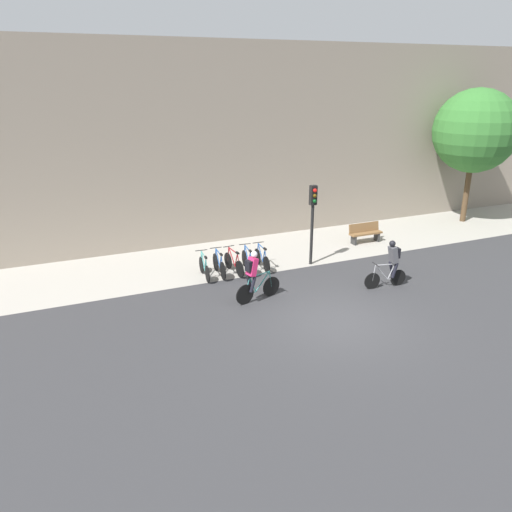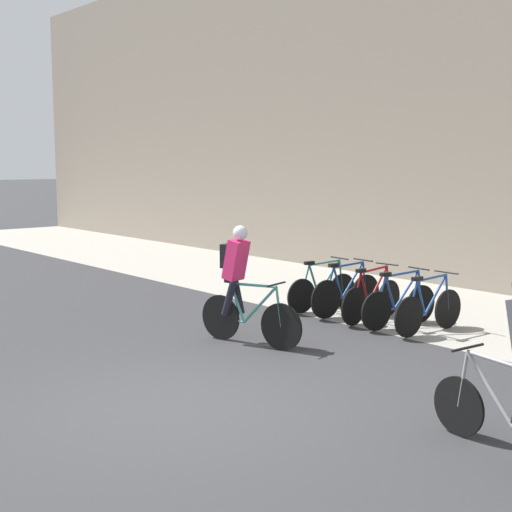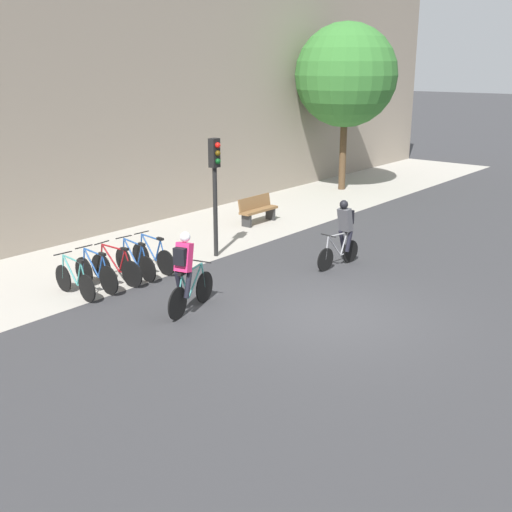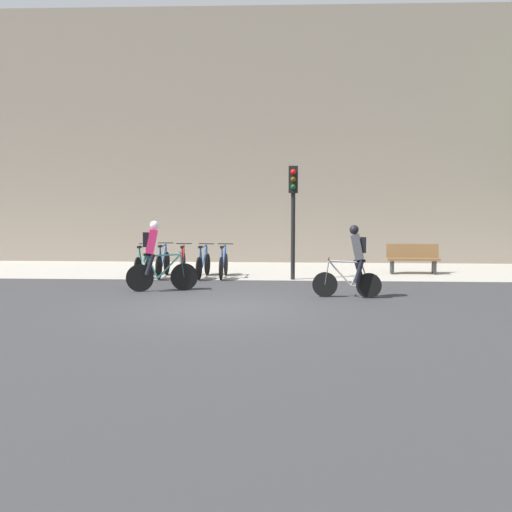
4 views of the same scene
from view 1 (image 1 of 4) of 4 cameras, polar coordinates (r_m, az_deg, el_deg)
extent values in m
plane|color=#333335|center=(15.72, 9.29, -7.40)|extent=(200.00, 200.00, 0.00)
cube|color=#A39E93|center=(21.22, -0.38, 0.23)|extent=(44.00, 4.50, 0.01)
cube|color=gray|center=(22.54, -2.98, 12.61)|extent=(44.00, 0.60, 8.59)
cylinder|color=black|center=(17.11, 1.76, -3.50)|extent=(0.69, 0.20, 0.70)
cylinder|color=black|center=(16.49, -1.27, -4.43)|extent=(0.69, 0.20, 0.70)
cylinder|color=teal|center=(16.78, 0.76, -2.93)|extent=(0.60, 0.19, 0.63)
cylinder|color=teal|center=(16.55, -0.37, -3.31)|extent=(0.28, 0.11, 0.58)
cylinder|color=teal|center=(16.60, 0.43, -2.13)|extent=(0.81, 0.24, 0.07)
cylinder|color=teal|center=(16.61, -0.65, -4.27)|extent=(0.44, 0.14, 0.05)
cylinder|color=teal|center=(16.43, -1.00, -3.47)|extent=(0.23, 0.09, 0.56)
cylinder|color=teal|center=(16.97, 1.65, -2.64)|extent=(0.13, 0.07, 0.59)
cylinder|color=black|center=(16.82, 1.54, -1.63)|extent=(0.14, 0.45, 0.03)
cube|color=black|center=(16.36, -0.72, -2.37)|extent=(0.21, 0.13, 0.06)
cube|color=#E52866|center=(16.30, -0.44, -1.22)|extent=(0.39, 0.39, 0.63)
sphere|color=silver|center=(16.20, -0.22, 0.20)|extent=(0.27, 0.27, 0.22)
cylinder|color=black|center=(16.40, -0.35, -3.24)|extent=(0.29, 0.17, 0.56)
cylinder|color=black|center=(16.56, -0.80, -3.00)|extent=(0.26, 0.16, 0.56)
cube|color=black|center=(16.20, -0.84, -1.16)|extent=(0.20, 0.29, 0.36)
cylinder|color=black|center=(18.14, 13.14, -2.80)|extent=(0.61, 0.10, 0.61)
cylinder|color=black|center=(18.67, 15.92, -2.40)|extent=(0.61, 0.10, 0.61)
cylinder|color=#99999E|center=(18.21, 14.17, -1.84)|extent=(0.57, 0.10, 0.62)
cylinder|color=#99999E|center=(18.41, 15.20, -1.74)|extent=(0.27, 0.07, 0.58)
cylinder|color=#99999E|center=(18.17, 14.56, -0.97)|extent=(0.77, 0.12, 0.07)
cylinder|color=#99999E|center=(18.56, 15.37, -2.50)|extent=(0.42, 0.08, 0.05)
cylinder|color=#99999E|center=(18.52, 15.75, -1.64)|extent=(0.22, 0.05, 0.56)
cylinder|color=#99999E|center=(18.05, 13.32, -1.93)|extent=(0.12, 0.05, 0.59)
cylinder|color=black|center=(17.96, 13.52, -0.94)|extent=(0.08, 0.46, 0.03)
cube|color=black|center=(18.36, 15.60, -0.76)|extent=(0.21, 0.10, 0.06)
cube|color=#4C4C51|center=(18.20, 15.42, 0.18)|extent=(0.35, 0.35, 0.63)
sphere|color=black|center=(18.03, 15.33, 1.38)|extent=(0.24, 0.24, 0.22)
cylinder|color=black|center=(18.50, 15.22, -1.37)|extent=(0.28, 0.14, 0.56)
cylinder|color=black|center=(18.33, 15.57, -1.61)|extent=(0.25, 0.13, 0.56)
cube|color=black|center=(18.26, 15.81, 0.37)|extent=(0.17, 0.27, 0.36)
cylinder|color=black|center=(19.23, -6.27, -1.02)|extent=(0.08, 0.63, 0.63)
cylinder|color=black|center=(18.31, -5.57, -2.08)|extent=(0.08, 0.63, 0.63)
cylinder|color=teal|center=(18.82, -6.07, -0.57)|extent=(0.08, 0.55, 0.62)
cylinder|color=teal|center=(18.48, -5.81, -0.99)|extent=(0.06, 0.26, 0.58)
cylinder|color=teal|center=(18.62, -6.02, 0.14)|extent=(0.10, 0.75, 0.07)
cylinder|color=teal|center=(18.50, -5.72, -1.88)|extent=(0.06, 0.40, 0.05)
cylinder|color=teal|center=(18.29, -5.67, -1.18)|extent=(0.05, 0.21, 0.56)
cylinder|color=teal|center=(19.09, -6.27, -0.25)|extent=(0.04, 0.12, 0.58)
cylinder|color=black|center=(18.94, -6.28, 0.65)|extent=(0.46, 0.06, 0.03)
cube|color=black|center=(18.27, -5.77, -0.16)|extent=(0.10, 0.21, 0.06)
cylinder|color=black|center=(19.37, -4.64, -0.71)|extent=(0.07, 0.69, 0.69)
cylinder|color=black|center=(18.48, -3.80, -1.73)|extent=(0.07, 0.69, 0.69)
cylinder|color=#1E478C|center=(18.97, -4.39, -0.25)|extent=(0.07, 0.55, 0.62)
cylinder|color=#1E478C|center=(18.65, -4.07, -0.66)|extent=(0.05, 0.26, 0.58)
cylinder|color=#1E478C|center=(18.78, -4.32, 0.45)|extent=(0.08, 0.74, 0.07)
cylinder|color=#1E478C|center=(18.66, -3.98, -1.54)|extent=(0.05, 0.40, 0.05)
cylinder|color=#1E478C|center=(18.46, -3.90, -0.84)|extent=(0.04, 0.21, 0.56)
cylinder|color=#1E478C|center=(19.24, -4.63, 0.06)|extent=(0.04, 0.12, 0.58)
cylinder|color=black|center=(19.09, -4.63, 0.95)|extent=(0.46, 0.05, 0.03)
cube|color=black|center=(18.44, -4.00, 0.17)|extent=(0.09, 0.20, 0.06)
cylinder|color=black|center=(19.56, -3.22, -0.53)|extent=(0.09, 0.65, 0.65)
cylinder|color=black|center=(18.68, -1.86, -1.52)|extent=(0.09, 0.65, 0.65)
cylinder|color=maroon|center=(19.16, -2.78, -0.07)|extent=(0.09, 0.57, 0.62)
cylinder|color=maroon|center=(18.84, -2.28, -0.47)|extent=(0.06, 0.27, 0.58)
cylinder|color=maroon|center=(18.97, -2.65, 0.63)|extent=(0.11, 0.77, 0.07)
cylinder|color=maroon|center=(18.86, -2.14, -1.34)|extent=(0.07, 0.42, 0.05)
cylinder|color=maroon|center=(18.66, -2.00, -0.64)|extent=(0.05, 0.22, 0.56)
cylinder|color=maroon|center=(19.43, -3.18, 0.23)|extent=(0.05, 0.12, 0.59)
cylinder|color=black|center=(19.28, -3.15, 1.12)|extent=(0.46, 0.07, 0.03)
cube|color=black|center=(18.63, -2.14, 0.36)|extent=(0.10, 0.21, 0.06)
cylinder|color=black|center=(19.79, -1.34, -0.26)|extent=(0.10, 0.65, 0.65)
cylinder|color=black|center=(18.85, -0.48, -1.31)|extent=(0.10, 0.65, 0.65)
cylinder|color=#1E478C|center=(19.37, -1.06, 0.18)|extent=(0.10, 0.57, 0.62)
cylinder|color=#1E478C|center=(19.03, -0.74, -0.24)|extent=(0.07, 0.27, 0.58)
cylinder|color=#1E478C|center=(19.17, -0.97, 0.86)|extent=(0.12, 0.77, 0.07)
cylinder|color=#1E478C|center=(19.04, -0.66, -1.11)|extent=(0.08, 0.42, 0.05)
cylinder|color=#1E478C|center=(18.84, -0.56, -0.43)|extent=(0.06, 0.22, 0.56)
cylinder|color=#1E478C|center=(19.65, -1.31, 0.49)|extent=(0.05, 0.12, 0.59)
cylinder|color=black|center=(19.51, -1.29, 1.37)|extent=(0.46, 0.08, 0.03)
cube|color=black|center=(18.82, -0.65, 0.57)|extent=(0.10, 0.21, 0.06)
cylinder|color=black|center=(19.97, 0.16, -0.07)|extent=(0.06, 0.65, 0.65)
cylinder|color=black|center=(19.11, 1.22, -1.01)|extent=(0.06, 0.65, 0.65)
cylinder|color=#1E478C|center=(19.58, 0.51, 0.40)|extent=(0.06, 0.54, 0.62)
cylinder|color=#1E478C|center=(19.26, 0.91, 0.02)|extent=(0.05, 0.26, 0.58)
cylinder|color=#1E478C|center=(19.39, 0.63, 1.09)|extent=(0.07, 0.73, 0.07)
cylinder|color=#1E478C|center=(19.28, 1.00, -0.83)|extent=(0.05, 0.40, 0.05)
cylinder|color=#1E478C|center=(19.09, 1.12, -0.15)|extent=(0.04, 0.21, 0.56)
cylinder|color=#1E478C|center=(19.83, 0.20, 0.69)|extent=(0.04, 0.12, 0.58)
cylinder|color=black|center=(19.69, 0.25, 1.56)|extent=(0.46, 0.05, 0.03)
cube|color=black|center=(19.06, 1.03, 0.83)|extent=(0.09, 0.20, 0.06)
cylinder|color=black|center=(19.72, 6.42, 3.46)|extent=(0.12, 0.12, 3.21)
cube|color=black|center=(19.42, 6.56, 6.92)|extent=(0.26, 0.20, 0.76)
sphere|color=red|center=(19.26, 6.77, 7.45)|extent=(0.15, 0.15, 0.15)
sphere|color=#4C380A|center=(19.31, 6.74, 6.84)|extent=(0.15, 0.15, 0.15)
sphere|color=#0C4719|center=(19.36, 6.72, 6.24)|extent=(0.15, 0.15, 0.15)
cube|color=brown|center=(23.07, 12.44, 2.55)|extent=(1.57, 0.40, 0.08)
cube|color=brown|center=(23.14, 12.23, 3.24)|extent=(1.57, 0.12, 0.40)
cube|color=#2D2D2D|center=(22.79, 11.11, 1.84)|extent=(0.08, 0.36, 0.45)
cube|color=#2D2D2D|center=(23.50, 13.65, 2.19)|extent=(0.08, 0.36, 0.45)
cylinder|color=#4C3823|center=(27.91, 22.95, 6.94)|extent=(0.28, 0.28, 3.27)
sphere|color=#33702D|center=(27.48, 23.79, 12.96)|extent=(4.09, 4.09, 4.09)
camera|label=2|loc=(16.46, 37.56, 0.13)|focal=50.00mm
camera|label=3|loc=(6.07, -50.61, -7.02)|focal=45.00mm
camera|label=4|loc=(11.02, 79.72, -21.18)|focal=50.00mm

